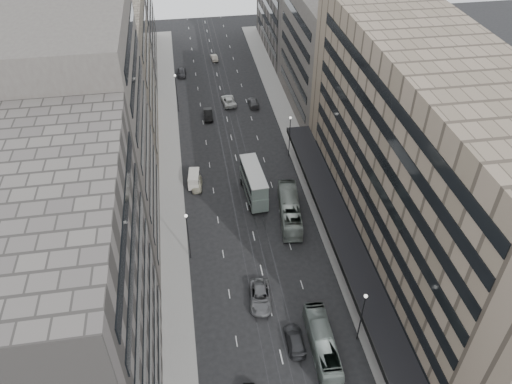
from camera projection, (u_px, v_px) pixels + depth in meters
ground at (272, 316)px, 64.08m from camera, size 220.00×220.00×0.00m
sidewalk_right at (298, 147)px, 94.35m from camera, size 4.00×125.00×0.15m
sidewalk_left at (170, 159)px, 91.36m from camera, size 4.00×125.00×0.15m
department_store at (428, 170)px, 63.52m from camera, size 19.20×60.00×30.00m
building_right_mid at (331, 53)px, 99.19m from camera, size 15.00×28.00×24.00m
building_left_a at (62, 316)px, 45.84m from camera, size 15.00×28.00×30.00m
building_left_b at (87, 140)px, 65.34m from camera, size 15.00×26.00×34.00m
building_left_c at (108, 79)px, 88.91m from camera, size 15.00×28.00×25.00m
building_left_d at (116, 9)px, 113.33m from camera, size 15.00×38.00×28.00m
lamp_right_near at (362, 312)px, 58.18m from camera, size 0.44×0.44×8.32m
lamp_right_far at (290, 132)px, 88.92m from camera, size 0.44×0.44×8.32m
lamp_left_near at (188, 231)px, 68.83m from camera, size 0.44×0.44×8.32m
lamp_left_far at (176, 89)px, 101.88m from camera, size 0.44×0.44×8.32m
bus_near at (322, 343)px, 59.20m from camera, size 2.87×10.83×3.00m
bus_far at (290, 209)px, 77.81m from camera, size 4.34×12.49×3.41m
double_decker at (254, 183)px, 81.21m from camera, size 3.51×9.91×5.34m
panel_van at (194, 179)px, 84.53m from camera, size 2.31×4.08×2.45m
sedan_2 at (260, 297)px, 65.48m from camera, size 3.44×6.30×1.68m
sedan_3 at (295, 340)px, 60.43m from camera, size 2.21×5.23×1.51m
sedan_4 at (197, 184)px, 84.42m from camera, size 2.16×4.43×1.45m
sedan_5 at (208, 114)px, 102.41m from camera, size 1.81×4.93×1.61m
sedan_6 at (229, 101)px, 107.01m from camera, size 3.08×5.91×1.59m
sedan_7 at (253, 102)px, 106.59m from camera, size 2.02×4.94×1.43m
sedan_8 at (182, 72)px, 117.70m from camera, size 2.22×4.90×1.63m
sedan_9 at (214, 58)px, 124.57m from camera, size 1.72×4.15×1.33m
pedestrian at (381, 340)px, 60.18m from camera, size 0.74×0.72×1.71m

